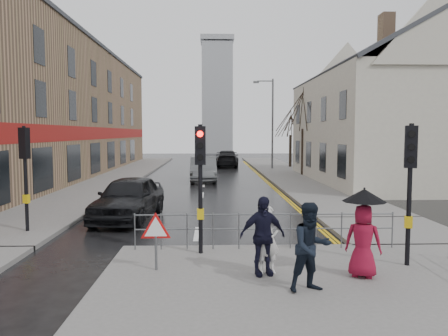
{
  "coord_description": "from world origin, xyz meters",
  "views": [
    {
      "loc": [
        0.48,
        -11.16,
        3.31
      ],
      "look_at": [
        0.97,
        5.42,
        1.98
      ],
      "focal_mm": 35.0,
      "sensor_mm": 36.0,
      "label": 1
    }
  ],
  "objects": [
    {
      "name": "pedestrian_with_umbrella",
      "position": [
        3.82,
        -1.82,
        1.23
      ],
      "size": [
        0.96,
        0.96,
        1.96
      ],
      "color": "maroon",
      "rests_on": "near_pavement"
    },
    {
      "name": "tree_far",
      "position": [
        8.0,
        30.0,
        4.42
      ],
      "size": [
        2.4,
        2.4,
        5.64
      ],
      "color": "#2D2219",
      "rests_on": "right_pavement"
    },
    {
      "name": "left_pavement",
      "position": [
        -6.5,
        23.0,
        0.07
      ],
      "size": [
        4.0,
        44.0,
        0.14
      ],
      "primitive_type": "cube",
      "color": "#605E5B",
      "rests_on": "ground"
    },
    {
      "name": "car_mid",
      "position": [
        -0.06,
        18.9,
        0.83
      ],
      "size": [
        1.88,
        5.09,
        1.66
      ],
      "primitive_type": "imported",
      "rotation": [
        0.0,
        0.0,
        0.02
      ],
      "color": "#4F5254",
      "rests_on": "ground"
    },
    {
      "name": "building_right_cream",
      "position": [
        12.0,
        18.0,
        4.78
      ],
      "size": [
        9.0,
        16.4,
        10.1
      ],
      "color": "#B5AE9E",
      "rests_on": "ground"
    },
    {
      "name": "guard_railing_front",
      "position": [
        1.95,
        0.6,
        0.86
      ],
      "size": [
        7.14,
        0.04,
        1.0
      ],
      "color": "#595B5E",
      "rests_on": "near_pavement"
    },
    {
      "name": "tree_near",
      "position": [
        7.5,
        22.0,
        5.14
      ],
      "size": [
        2.4,
        2.4,
        6.58
      ],
      "color": "#2D2219",
      "rests_on": "right_pavement"
    },
    {
      "name": "pedestrian_a",
      "position": [
        1.76,
        -1.49,
        0.91
      ],
      "size": [
        0.63,
        0.48,
        1.55
      ],
      "primitive_type": "imported",
      "rotation": [
        0.0,
        0.0,
        0.21
      ],
      "color": "silver",
      "rests_on": "near_pavement"
    },
    {
      "name": "near_pavement",
      "position": [
        3.0,
        -3.5,
        0.07
      ],
      "size": [
        10.0,
        9.0,
        0.14
      ],
      "primitive_type": "cube",
      "color": "#605E5B",
      "rests_on": "ground"
    },
    {
      "name": "street_lamp",
      "position": [
        5.82,
        28.0,
        4.71
      ],
      "size": [
        1.83,
        0.25,
        8.0
      ],
      "color": "#595B5E",
      "rests_on": "right_pavement"
    },
    {
      "name": "right_pavement",
      "position": [
        6.5,
        25.0,
        0.07
      ],
      "size": [
        4.0,
        40.0,
        0.14
      ],
      "primitive_type": "cube",
      "color": "#605E5B",
      "rests_on": "ground"
    },
    {
      "name": "car_far",
      "position": [
        2.08,
        32.1,
        0.8
      ],
      "size": [
        2.51,
        5.62,
        1.6
      ],
      "primitive_type": "imported",
      "rotation": [
        0.0,
        0.0,
        3.09
      ],
      "color": "black",
      "rests_on": "ground"
    },
    {
      "name": "building_left_terrace",
      "position": [
        -12.0,
        22.0,
        5.0
      ],
      "size": [
        8.0,
        42.0,
        10.0
      ],
      "primitive_type": "cube",
      "color": "#947155",
      "rests_on": "ground"
    },
    {
      "name": "car_parked",
      "position": [
        -2.68,
        5.49,
        0.84
      ],
      "size": [
        2.52,
        5.1,
        1.67
      ],
      "primitive_type": "imported",
      "rotation": [
        0.0,
        0.0,
        -0.11
      ],
      "color": "black",
      "rests_on": "ground"
    },
    {
      "name": "traffic_signal_far_left",
      "position": [
        -5.5,
        3.0,
        2.46
      ],
      "size": [
        0.34,
        0.33,
        3.4
      ],
      "color": "black",
      "rests_on": "left_pavement"
    },
    {
      "name": "pavement_bridge_right",
      "position": [
        6.5,
        3.0,
        0.07
      ],
      "size": [
        4.0,
        4.2,
        0.14
      ],
      "primitive_type": "cube",
      "color": "#605E5B",
      "rests_on": "ground"
    },
    {
      "name": "warning_sign",
      "position": [
        -0.8,
        -1.21,
        1.04
      ],
      "size": [
        0.8,
        0.07,
        1.35
      ],
      "color": "#595B5E",
      "rests_on": "near_pavement"
    },
    {
      "name": "pedestrian_d",
      "position": [
        1.62,
        -1.61,
        1.03
      ],
      "size": [
        1.11,
        0.64,
        1.78
      ],
      "primitive_type": "imported",
      "rotation": [
        0.0,
        0.0,
        0.2
      ],
      "color": "black",
      "rests_on": "near_pavement"
    },
    {
      "name": "traffic_signal_near_left",
      "position": [
        0.2,
        0.2,
        2.46
      ],
      "size": [
        0.28,
        0.27,
        3.4
      ],
      "color": "black",
      "rests_on": "near_pavement"
    },
    {
      "name": "church_tower",
      "position": [
        1.5,
        62.0,
        9.0
      ],
      "size": [
        5.0,
        5.0,
        18.0
      ],
      "primitive_type": "cube",
      "color": "#96999E",
      "rests_on": "ground"
    },
    {
      "name": "ground",
      "position": [
        0.0,
        0.0,
        0.0
      ],
      "size": [
        120.0,
        120.0,
        0.0
      ],
      "primitive_type": "plane",
      "color": "black",
      "rests_on": "ground"
    },
    {
      "name": "traffic_signal_near_right",
      "position": [
        5.2,
        -1.0,
        2.46
      ],
      "size": [
        0.34,
        0.33,
        3.4
      ],
      "color": "black",
      "rests_on": "near_pavement"
    },
    {
      "name": "pedestrian_b",
      "position": [
        2.48,
        -2.65,
        1.04
      ],
      "size": [
        1.03,
        0.9,
        1.8
      ],
      "primitive_type": "imported",
      "rotation": [
        0.0,
        0.0,
        0.29
      ],
      "color": "black",
      "rests_on": "near_pavement"
    }
  ]
}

